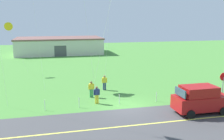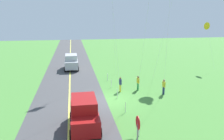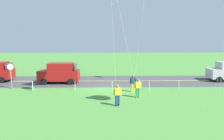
{
  "view_description": "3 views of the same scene",
  "coord_description": "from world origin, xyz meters",
  "px_view_note": "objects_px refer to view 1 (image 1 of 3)",
  "views": [
    {
      "loc": [
        -6.36,
        -20.36,
        7.46
      ],
      "look_at": [
        -0.69,
        2.69,
        2.75
      ],
      "focal_mm": 41.24,
      "sensor_mm": 36.0,
      "label": 1
    },
    {
      "loc": [
        20.59,
        -3.51,
        7.92
      ],
      "look_at": [
        -0.14,
        0.1,
        2.97
      ],
      "focal_mm": 36.68,
      "sensor_mm": 36.0,
      "label": 2
    },
    {
      "loc": [
        -0.1,
        20.75,
        4.79
      ],
      "look_at": [
        -0.5,
        0.8,
        1.97
      ],
      "focal_mm": 34.41,
      "sensor_mm": 36.0,
      "label": 3
    }
  ],
  "objects_px": {
    "person_adult_companion": "(91,89)",
    "person_child_watcher": "(104,82)",
    "warehouse_distant": "(59,45)",
    "stop_sign": "(223,81)",
    "person_adult_near": "(97,94)",
    "kite_pink_drift": "(8,27)",
    "car_suv_foreground": "(200,99)"
  },
  "relations": [
    {
      "from": "person_child_watcher",
      "to": "stop_sign",
      "type": "bearing_deg",
      "value": 96.26
    },
    {
      "from": "person_adult_near",
      "to": "person_child_watcher",
      "type": "xyz_separation_m",
      "value": [
        1.62,
        4.26,
        0.0
      ]
    },
    {
      "from": "person_adult_near",
      "to": "kite_pink_drift",
      "type": "xyz_separation_m",
      "value": [
        -9.08,
        15.26,
        5.61
      ]
    },
    {
      "from": "car_suv_foreground",
      "to": "person_adult_companion",
      "type": "relative_size",
      "value": 2.75
    },
    {
      "from": "person_adult_near",
      "to": "kite_pink_drift",
      "type": "bearing_deg",
      "value": 111.53
    },
    {
      "from": "car_suv_foreground",
      "to": "person_child_watcher",
      "type": "height_order",
      "value": "car_suv_foreground"
    },
    {
      "from": "car_suv_foreground",
      "to": "warehouse_distant",
      "type": "distance_m",
      "value": 41.2
    },
    {
      "from": "person_adult_near",
      "to": "kite_pink_drift",
      "type": "relative_size",
      "value": 0.23
    },
    {
      "from": "kite_pink_drift",
      "to": "stop_sign",
      "type": "bearing_deg",
      "value": -38.78
    },
    {
      "from": "car_suv_foreground",
      "to": "stop_sign",
      "type": "distance_m",
      "value": 5.01
    },
    {
      "from": "stop_sign",
      "to": "kite_pink_drift",
      "type": "bearing_deg",
      "value": 141.22
    },
    {
      "from": "person_adult_near",
      "to": "person_adult_companion",
      "type": "distance_m",
      "value": 2.01
    },
    {
      "from": "person_adult_companion",
      "to": "stop_sign",
      "type": "bearing_deg",
      "value": 162.53
    },
    {
      "from": "person_adult_companion",
      "to": "person_child_watcher",
      "type": "relative_size",
      "value": 1.0
    },
    {
      "from": "person_adult_near",
      "to": "warehouse_distant",
      "type": "relative_size",
      "value": 0.09
    },
    {
      "from": "warehouse_distant",
      "to": "person_child_watcher",
      "type": "bearing_deg",
      "value": -83.93
    },
    {
      "from": "car_suv_foreground",
      "to": "stop_sign",
      "type": "height_order",
      "value": "stop_sign"
    },
    {
      "from": "stop_sign",
      "to": "person_child_watcher",
      "type": "height_order",
      "value": "stop_sign"
    },
    {
      "from": "person_child_watcher",
      "to": "warehouse_distant",
      "type": "bearing_deg",
      "value": -138.15
    },
    {
      "from": "stop_sign",
      "to": "person_adult_companion",
      "type": "bearing_deg",
      "value": 163.66
    },
    {
      "from": "car_suv_foreground",
      "to": "person_adult_companion",
      "type": "bearing_deg",
      "value": 141.26
    },
    {
      "from": "person_adult_near",
      "to": "warehouse_distant",
      "type": "distance_m",
      "value": 35.9
    },
    {
      "from": "person_child_watcher",
      "to": "car_suv_foreground",
      "type": "bearing_deg",
      "value": 71.05
    },
    {
      "from": "person_child_watcher",
      "to": "kite_pink_drift",
      "type": "xyz_separation_m",
      "value": [
        -10.7,
        11.01,
        5.61
      ]
    },
    {
      "from": "kite_pink_drift",
      "to": "warehouse_distant",
      "type": "bearing_deg",
      "value": 70.38
    },
    {
      "from": "stop_sign",
      "to": "warehouse_distant",
      "type": "distance_m",
      "value": 39.72
    },
    {
      "from": "person_adult_companion",
      "to": "kite_pink_drift",
      "type": "relative_size",
      "value": 0.23
    },
    {
      "from": "stop_sign",
      "to": "kite_pink_drift",
      "type": "xyz_separation_m",
      "value": [
        -20.86,
        16.76,
        4.67
      ]
    },
    {
      "from": "stop_sign",
      "to": "warehouse_distant",
      "type": "xyz_separation_m",
      "value": [
        -13.52,
        37.34,
        -0.05
      ]
    },
    {
      "from": "car_suv_foreground",
      "to": "person_adult_companion",
      "type": "xyz_separation_m",
      "value": [
        -7.81,
        6.27,
        -0.29
      ]
    },
    {
      "from": "car_suv_foreground",
      "to": "warehouse_distant",
      "type": "xyz_separation_m",
      "value": [
        -9.39,
        40.11,
        0.6
      ]
    },
    {
      "from": "person_adult_near",
      "to": "stop_sign",
      "type": "bearing_deg",
      "value": -16.44
    }
  ]
}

